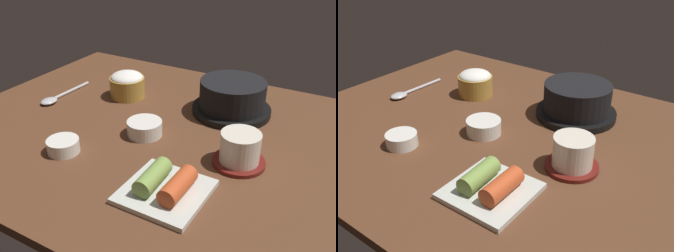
% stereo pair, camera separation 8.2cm
% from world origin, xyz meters
% --- Properties ---
extents(dining_table, '(1.00, 0.76, 0.02)m').
position_xyz_m(dining_table, '(0.00, 0.00, 0.01)').
color(dining_table, '#56331E').
rests_on(dining_table, ground).
extents(stone_pot, '(0.19, 0.19, 0.08)m').
position_xyz_m(stone_pot, '(0.09, 0.16, 0.06)').
color(stone_pot, black).
rests_on(stone_pot, dining_table).
extents(rice_bowl, '(0.09, 0.09, 0.07)m').
position_xyz_m(rice_bowl, '(-0.18, 0.12, 0.06)').
color(rice_bowl, '#B78C38').
rests_on(rice_bowl, dining_table).
extents(tea_cup_with_saucer, '(0.10, 0.10, 0.07)m').
position_xyz_m(tea_cup_with_saucer, '(0.19, -0.04, 0.05)').
color(tea_cup_with_saucer, maroon).
rests_on(tea_cup_with_saucer, dining_table).
extents(banchan_cup_center, '(0.08, 0.08, 0.03)m').
position_xyz_m(banchan_cup_center, '(-0.03, -0.03, 0.04)').
color(banchan_cup_center, white).
rests_on(banchan_cup_center, dining_table).
extents(kimchi_plate, '(0.14, 0.14, 0.04)m').
position_xyz_m(kimchi_plate, '(0.11, -0.19, 0.04)').
color(kimchi_plate, silver).
rests_on(kimchi_plate, dining_table).
extents(side_bowl_near, '(0.07, 0.07, 0.03)m').
position_xyz_m(side_bowl_near, '(-0.14, -0.17, 0.04)').
color(side_bowl_near, white).
rests_on(side_bowl_near, dining_table).
extents(spoon, '(0.04, 0.17, 0.01)m').
position_xyz_m(spoon, '(-0.33, 0.00, 0.03)').
color(spoon, '#B7B7BC').
rests_on(spoon, dining_table).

